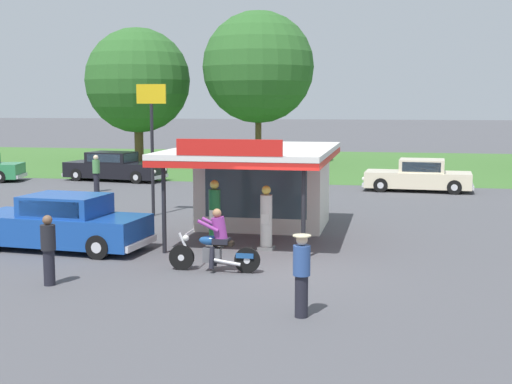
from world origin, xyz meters
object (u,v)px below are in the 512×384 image
object	(u,v)px
parked_car_back_row_centre_left	(261,168)
bystander_strolling_foreground	(96,172)
bystander_standing_back_lot	(302,273)
gas_pump_nearside	(215,217)
parked_car_back_row_far_right	(114,167)
motorcycle_with_rider	(216,246)
parked_car_back_row_far_left	(418,177)
featured_classic_sedan	(61,224)
gas_pump_offside	(266,221)
roadside_pole_sign	(152,127)
bystander_chatting_near_pumps	(48,249)

from	to	relation	value
parked_car_back_row_centre_left	bystander_strolling_foreground	bearing A→B (deg)	-138.82
bystander_standing_back_lot	gas_pump_nearside	bearing A→B (deg)	118.49
parked_car_back_row_far_right	parked_car_back_row_centre_left	xyz separation A→B (m)	(7.74, 1.28, -0.03)
parked_car_back_row_centre_left	bystander_strolling_foreground	distance (m)	8.95
bystander_standing_back_lot	bystander_strolling_foreground	xyz separation A→B (m)	(-11.92, 17.37, 0.03)
motorcycle_with_rider	parked_car_back_row_far_right	xyz separation A→B (m)	(-10.36, 18.68, 0.05)
parked_car_back_row_far_right	gas_pump_nearside	bearing A→B (deg)	-58.78
parked_car_back_row_far_left	bystander_strolling_foreground	world-z (taller)	bystander_strolling_foreground
motorcycle_with_rider	parked_car_back_row_far_left	distance (m)	18.12
parked_car_back_row_centre_left	gas_pump_nearside	bearing A→B (deg)	-83.78
parked_car_back_row_far_right	parked_car_back_row_far_left	distance (m)	15.85
bystander_standing_back_lot	motorcycle_with_rider	bearing A→B (deg)	127.95
featured_classic_sedan	bystander_strolling_foreground	xyz separation A→B (m)	(-4.35, 12.29, 0.19)
gas_pump_offside	featured_classic_sedan	size ratio (longest dim) A/B	0.35
gas_pump_offside	parked_car_back_row_centre_left	bearing A→B (deg)	101.15
parked_car_back_row_far_right	bystander_strolling_foreground	world-z (taller)	bystander_strolling_foreground
parked_car_back_row_far_right	roadside_pole_sign	bearing A→B (deg)	-60.99
featured_classic_sedan	bystander_standing_back_lot	xyz separation A→B (m)	(7.56, -5.08, 0.17)
featured_classic_sedan	bystander_strolling_foreground	size ratio (longest dim) A/B	3.07
featured_classic_sedan	parked_car_back_row_centre_left	world-z (taller)	featured_classic_sedan
parked_car_back_row_centre_left	roadside_pole_sign	xyz separation A→B (m)	(-1.80, -12.00, 2.61)
parked_car_back_row_centre_left	roadside_pole_sign	distance (m)	12.41
featured_classic_sedan	roadside_pole_sign	world-z (taller)	roadside_pole_sign
parked_car_back_row_far_right	parked_car_back_row_centre_left	world-z (taller)	parked_car_back_row_far_right
roadside_pole_sign	bystander_standing_back_lot	bearing A→B (deg)	-58.16
bystander_strolling_foreground	roadside_pole_sign	size ratio (longest dim) A/B	0.36
parked_car_back_row_far_right	roadside_pole_sign	distance (m)	12.53
bystander_standing_back_lot	bystander_strolling_foreground	distance (m)	21.06
gas_pump_nearside	bystander_standing_back_lot	bearing A→B (deg)	-61.51
motorcycle_with_rider	bystander_standing_back_lot	size ratio (longest dim) A/B	1.40
roadside_pole_sign	parked_car_back_row_centre_left	bearing A→B (deg)	81.47
bystander_chatting_near_pumps	parked_car_back_row_far_left	bearing A→B (deg)	65.36
gas_pump_nearside	motorcycle_with_rider	world-z (taller)	gas_pump_nearside
parked_car_back_row_far_right	bystander_chatting_near_pumps	world-z (taller)	bystander_chatting_near_pumps
gas_pump_offside	bystander_chatting_near_pumps	size ratio (longest dim) A/B	1.13
parked_car_back_row_far_left	gas_pump_nearside	bearing A→B (deg)	-113.13
parked_car_back_row_far_left	roadside_pole_sign	distance (m)	13.81
motorcycle_with_rider	gas_pump_offside	bearing A→B (deg)	74.85
gas_pump_nearside	parked_car_back_row_far_right	distance (m)	18.55
gas_pump_nearside	parked_car_back_row_far_right	size ratio (longest dim) A/B	0.35
gas_pump_offside	bystander_strolling_foreground	size ratio (longest dim) A/B	1.07
gas_pump_offside	roadside_pole_sign	bearing A→B (deg)	135.22
motorcycle_with_rider	featured_classic_sedan	xyz separation A→B (m)	(-4.99, 1.78, 0.07)
parked_car_back_row_far_right	bystander_strolling_foreground	xyz separation A→B (m)	(1.01, -4.61, 0.21)
bystander_chatting_near_pumps	bystander_strolling_foreground	distance (m)	17.14
parked_car_back_row_centre_left	bystander_strolling_foreground	world-z (taller)	bystander_strolling_foreground
gas_pump_offside	motorcycle_with_rider	size ratio (longest dim) A/B	0.79
bystander_strolling_foreground	parked_car_back_row_centre_left	bearing A→B (deg)	41.18
bystander_strolling_foreground	featured_classic_sedan	bearing A→B (deg)	-70.50
bystander_chatting_near_pumps	roadside_pole_sign	xyz separation A→B (m)	(-1.00, 9.97, 2.43)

